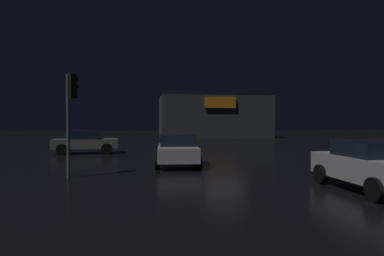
{
  "coord_description": "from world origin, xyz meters",
  "views": [
    {
      "loc": [
        -4.88,
        -19.3,
        2.08
      ],
      "look_at": [
        -0.84,
        7.94,
        1.6
      ],
      "focal_mm": 30.0,
      "sensor_mm": 36.0,
      "label": 1
    }
  ],
  "objects_px": {
    "store_building": "(213,117)",
    "car_crossing": "(86,142)",
    "car_near": "(372,165)",
    "traffic_signal_main": "(71,101)",
    "car_far": "(178,150)"
  },
  "relations": [
    {
      "from": "car_crossing",
      "to": "store_building",
      "type": "bearing_deg",
      "value": 58.03
    },
    {
      "from": "store_building",
      "to": "car_far",
      "type": "height_order",
      "value": "store_building"
    },
    {
      "from": "car_near",
      "to": "car_far",
      "type": "bearing_deg",
      "value": 128.8
    },
    {
      "from": "car_far",
      "to": "car_crossing",
      "type": "xyz_separation_m",
      "value": [
        -5.48,
        6.8,
        0.02
      ]
    },
    {
      "from": "store_building",
      "to": "car_crossing",
      "type": "height_order",
      "value": "store_building"
    },
    {
      "from": "store_building",
      "to": "traffic_signal_main",
      "type": "height_order",
      "value": "store_building"
    },
    {
      "from": "traffic_signal_main",
      "to": "car_crossing",
      "type": "bearing_deg",
      "value": 96.94
    },
    {
      "from": "traffic_signal_main",
      "to": "car_near",
      "type": "xyz_separation_m",
      "value": [
        9.59,
        -3.78,
        -2.1
      ]
    },
    {
      "from": "store_building",
      "to": "car_near",
      "type": "distance_m",
      "value": 34.83
    },
    {
      "from": "car_near",
      "to": "car_far",
      "type": "distance_m",
      "value": 8.41
    },
    {
      "from": "car_near",
      "to": "car_crossing",
      "type": "distance_m",
      "value": 17.15
    },
    {
      "from": "store_building",
      "to": "car_near",
      "type": "height_order",
      "value": "store_building"
    },
    {
      "from": "car_crossing",
      "to": "traffic_signal_main",
      "type": "bearing_deg",
      "value": -83.06
    },
    {
      "from": "store_building",
      "to": "car_crossing",
      "type": "relative_size",
      "value": 3.41
    },
    {
      "from": "traffic_signal_main",
      "to": "car_crossing",
      "type": "height_order",
      "value": "traffic_signal_main"
    }
  ]
}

